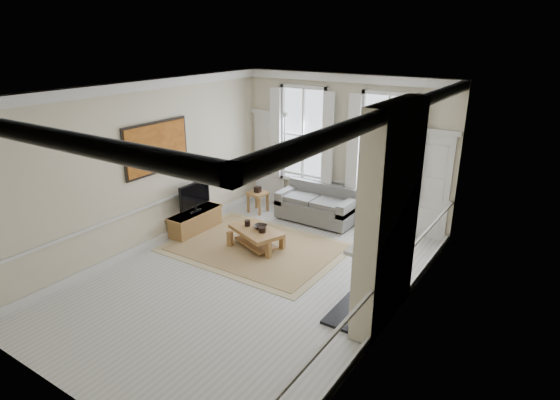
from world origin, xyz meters
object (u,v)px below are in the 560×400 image
Objects in this scene: sofa at (318,206)px; side_table at (258,196)px; tv_stand at (196,221)px; coffee_table at (256,233)px.

sofa is 1.55m from side_table.
tv_stand is (-0.46, -1.74, -0.17)m from side_table.
tv_stand is (-1.98, -2.07, -0.12)m from sofa.
side_table is 0.40× the size of coffee_table.
tv_stand reaches higher than coffee_table.
side_table is 1.81m from tv_stand.
sofa reaches higher than tv_stand.
sofa is at bearing 12.33° from side_table.
side_table is 0.39× the size of tv_stand.
coffee_table is 0.98× the size of tv_stand.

